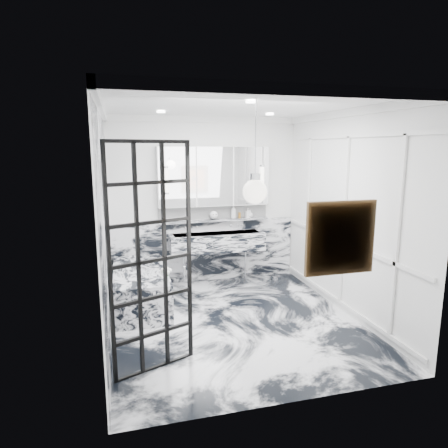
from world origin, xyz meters
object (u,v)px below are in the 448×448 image
object	(u,v)px
bathtub	(140,287)
crittall_door	(152,261)
mirror_cabinet	(214,176)
trough_sink	(217,242)

from	to	relation	value
bathtub	crittall_door	bearing A→B (deg)	-88.60
crittall_door	mirror_cabinet	distance (m)	2.98
trough_sink	mirror_cabinet	distance (m)	1.10
bathtub	mirror_cabinet	bearing A→B (deg)	32.06
mirror_cabinet	bathtub	size ratio (longest dim) A/B	1.15
mirror_cabinet	bathtub	bearing A→B (deg)	-147.94
crittall_door	trough_sink	distance (m)	2.79
trough_sink	bathtub	world-z (taller)	trough_sink
trough_sink	mirror_cabinet	bearing A→B (deg)	90.00
trough_sink	crittall_door	bearing A→B (deg)	-117.69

